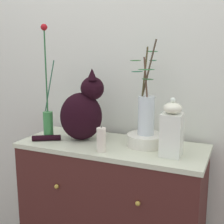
# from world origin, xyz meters

# --- Properties ---
(wall_back) EXTENTS (4.40, 0.08, 2.60)m
(wall_back) POSITION_xyz_m (0.00, 0.28, 1.30)
(wall_back) COLOR silver
(wall_back) RESTS_ON ground_plane
(sideboard) EXTENTS (1.03, 0.44, 0.91)m
(sideboard) POSITION_xyz_m (0.00, -0.00, 0.46)
(sideboard) COLOR #48201C
(sideboard) RESTS_ON ground_plane
(cat_sitting) EXTENTS (0.40, 0.29, 0.41)m
(cat_sitting) POSITION_xyz_m (-0.19, 0.01, 1.08)
(cat_sitting) COLOR black
(cat_sitting) RESTS_ON sideboard
(vase_slim_green) EXTENTS (0.09, 0.06, 0.65)m
(vase_slim_green) POSITION_xyz_m (-0.38, -0.06, 1.05)
(vase_slim_green) COLOR #347A3D
(vase_slim_green) RESTS_ON sideboard
(bowl_porcelain) EXTENTS (0.20, 0.20, 0.06)m
(bowl_porcelain) POSITION_xyz_m (0.18, 0.05, 0.94)
(bowl_porcelain) COLOR silver
(bowl_porcelain) RESTS_ON sideboard
(vase_glass_clear) EXTENTS (0.17, 0.20, 0.50)m
(vase_glass_clear) POSITION_xyz_m (0.18, 0.05, 1.10)
(vase_glass_clear) COLOR silver
(vase_glass_clear) RESTS_ON bowl_porcelain
(jar_lidded_porcelain) EXTENTS (0.10, 0.10, 0.29)m
(jar_lidded_porcelain) POSITION_xyz_m (0.34, -0.06, 1.04)
(jar_lidded_porcelain) COLOR white
(jar_lidded_porcelain) RESTS_ON sideboard
(candle_pillar) EXTENTS (0.05, 0.05, 0.14)m
(candle_pillar) POSITION_xyz_m (0.00, -0.14, 0.97)
(candle_pillar) COLOR beige
(candle_pillar) RESTS_ON sideboard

